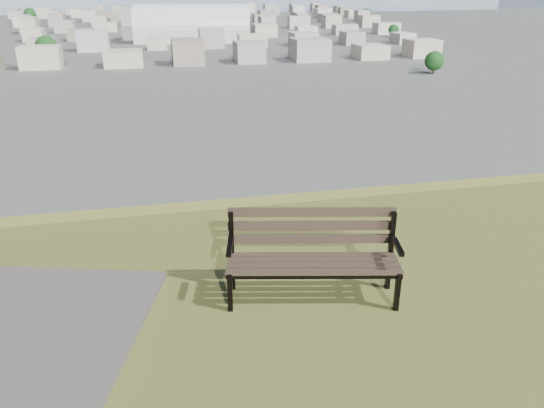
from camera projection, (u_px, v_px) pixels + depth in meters
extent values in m
cube|color=#413725|center=(314.00, 272.00, 5.40)|extent=(1.79, 0.46, 0.04)
cube|color=#413725|center=(313.00, 266.00, 5.51)|extent=(1.79, 0.46, 0.04)
cube|color=#413725|center=(312.00, 261.00, 5.62)|extent=(1.79, 0.46, 0.04)
cube|color=#413725|center=(312.00, 255.00, 5.73)|extent=(1.79, 0.46, 0.04)
cube|color=#413725|center=(311.00, 239.00, 5.74)|extent=(1.78, 0.41, 0.10)
cube|color=#413725|center=(312.00, 225.00, 5.71)|extent=(1.78, 0.41, 0.10)
cube|color=#413725|center=(312.00, 212.00, 5.67)|extent=(1.78, 0.41, 0.10)
cube|color=black|center=(230.00, 292.00, 5.46)|extent=(0.06, 0.07, 0.44)
cube|color=black|center=(232.00, 252.00, 5.76)|extent=(0.06, 0.07, 0.92)
cube|color=black|center=(231.00, 266.00, 5.57)|extent=(0.15, 0.50, 0.05)
cube|color=black|center=(230.00, 247.00, 5.43)|extent=(0.12, 0.36, 0.05)
cube|color=black|center=(397.00, 292.00, 5.47)|extent=(0.06, 0.07, 0.44)
cube|color=black|center=(390.00, 251.00, 5.77)|extent=(0.06, 0.07, 0.92)
cube|color=black|center=(395.00, 266.00, 5.58)|extent=(0.15, 0.50, 0.05)
cube|color=black|center=(398.00, 247.00, 5.44)|extent=(0.12, 0.36, 0.05)
cube|color=black|center=(314.00, 276.00, 5.40)|extent=(1.78, 0.42, 0.04)
cube|color=black|center=(311.00, 258.00, 5.76)|extent=(1.78, 0.42, 0.04)
cone|color=brown|center=(387.00, 211.00, 7.73)|extent=(0.08, 0.08, 0.18)
cube|color=silver|center=(193.00, 35.00, 270.10)|extent=(59.37, 31.03, 6.31)
cylinder|color=white|center=(193.00, 29.00, 268.88)|extent=(59.37, 31.03, 23.97)
cube|color=#ABA092|center=(49.00, 58.00, 185.68)|extent=(11.00, 11.00, 7.00)
cube|color=beige|center=(120.00, 56.00, 190.44)|extent=(11.00, 11.00, 7.00)
cube|color=silver|center=(187.00, 54.00, 195.20)|extent=(11.00, 11.00, 7.00)
cube|color=beige|center=(251.00, 53.00, 199.96)|extent=(11.00, 11.00, 7.00)
cube|color=gray|center=(312.00, 51.00, 204.72)|extent=(11.00, 11.00, 7.00)
cube|color=beige|center=(371.00, 50.00, 209.48)|extent=(11.00, 11.00, 7.00)
cube|color=#B1AAA1|center=(426.00, 48.00, 214.24)|extent=(11.00, 11.00, 7.00)
cube|color=silver|center=(39.00, 44.00, 228.32)|extent=(11.00, 11.00, 7.00)
cube|color=beige|center=(97.00, 43.00, 233.08)|extent=(11.00, 11.00, 7.00)
cube|color=gray|center=(152.00, 41.00, 237.84)|extent=(11.00, 11.00, 7.00)
cube|color=beige|center=(206.00, 40.00, 242.60)|extent=(11.00, 11.00, 7.00)
cube|color=#B1AAA1|center=(257.00, 39.00, 247.36)|extent=(11.00, 11.00, 7.00)
cube|color=silver|center=(307.00, 38.00, 252.12)|extent=(11.00, 11.00, 7.00)
cube|color=#ABA092|center=(354.00, 37.00, 256.88)|extent=(11.00, 11.00, 7.00)
cube|color=beige|center=(400.00, 36.00, 261.64)|extent=(11.00, 11.00, 7.00)
cube|color=beige|center=(32.00, 34.00, 270.97)|extent=(11.00, 11.00, 7.00)
cube|color=#B1AAA1|center=(81.00, 33.00, 275.72)|extent=(11.00, 11.00, 7.00)
cube|color=silver|center=(128.00, 32.00, 280.48)|extent=(11.00, 11.00, 7.00)
cube|color=#ABA092|center=(174.00, 32.00, 285.24)|extent=(11.00, 11.00, 7.00)
cube|color=beige|center=(218.00, 31.00, 290.00)|extent=(11.00, 11.00, 7.00)
cube|color=silver|center=(261.00, 30.00, 294.76)|extent=(11.00, 11.00, 7.00)
cube|color=beige|center=(303.00, 29.00, 299.52)|extent=(11.00, 11.00, 7.00)
cube|color=gray|center=(343.00, 28.00, 304.28)|extent=(11.00, 11.00, 7.00)
cube|color=beige|center=(382.00, 28.00, 309.04)|extent=(11.00, 11.00, 7.00)
cube|color=beige|center=(27.00, 27.00, 313.61)|extent=(11.00, 11.00, 7.00)
cube|color=silver|center=(69.00, 26.00, 318.37)|extent=(11.00, 11.00, 7.00)
cube|color=beige|center=(110.00, 26.00, 323.13)|extent=(11.00, 11.00, 7.00)
cube|color=gray|center=(151.00, 25.00, 327.89)|extent=(11.00, 11.00, 7.00)
cube|color=beige|center=(190.00, 24.00, 332.65)|extent=(11.00, 11.00, 7.00)
cube|color=#B1AAA1|center=(228.00, 24.00, 337.41)|extent=(11.00, 11.00, 7.00)
cube|color=silver|center=(264.00, 23.00, 342.16)|extent=(11.00, 11.00, 7.00)
cube|color=#ABA092|center=(300.00, 23.00, 346.92)|extent=(11.00, 11.00, 7.00)
cube|color=beige|center=(335.00, 22.00, 351.68)|extent=(11.00, 11.00, 7.00)
cube|color=silver|center=(369.00, 22.00, 356.44)|extent=(11.00, 11.00, 7.00)
cube|color=#B1AAA1|center=(23.00, 22.00, 356.25)|extent=(11.00, 11.00, 7.00)
cube|color=silver|center=(60.00, 21.00, 361.01)|extent=(11.00, 11.00, 7.00)
cube|color=#ABA092|center=(97.00, 21.00, 365.77)|extent=(11.00, 11.00, 7.00)
cube|color=beige|center=(133.00, 20.00, 370.53)|extent=(11.00, 11.00, 7.00)
cube|color=silver|center=(167.00, 20.00, 375.29)|extent=(11.00, 11.00, 7.00)
cube|color=beige|center=(201.00, 19.00, 380.05)|extent=(11.00, 11.00, 7.00)
cube|color=gray|center=(234.00, 19.00, 384.81)|extent=(11.00, 11.00, 7.00)
cube|color=beige|center=(267.00, 18.00, 389.57)|extent=(11.00, 11.00, 7.00)
cube|color=#B1AAA1|center=(298.00, 18.00, 394.33)|extent=(11.00, 11.00, 7.00)
cube|color=silver|center=(329.00, 17.00, 399.09)|extent=(11.00, 11.00, 7.00)
cube|color=#ABA092|center=(359.00, 17.00, 403.85)|extent=(11.00, 11.00, 7.00)
cube|color=gray|center=(19.00, 17.00, 398.89)|extent=(11.00, 11.00, 7.00)
cube|color=beige|center=(53.00, 17.00, 403.65)|extent=(11.00, 11.00, 7.00)
cube|color=#B1AAA1|center=(86.00, 17.00, 408.41)|extent=(11.00, 11.00, 7.00)
cube|color=silver|center=(118.00, 16.00, 413.17)|extent=(11.00, 11.00, 7.00)
cube|color=#ABA092|center=(150.00, 16.00, 417.93)|extent=(11.00, 11.00, 7.00)
cube|color=beige|center=(180.00, 15.00, 422.69)|extent=(11.00, 11.00, 7.00)
cube|color=silver|center=(210.00, 15.00, 427.45)|extent=(11.00, 11.00, 7.00)
cube|color=beige|center=(240.00, 15.00, 432.21)|extent=(11.00, 11.00, 7.00)
cube|color=gray|center=(268.00, 14.00, 436.97)|extent=(11.00, 11.00, 7.00)
cube|color=beige|center=(296.00, 14.00, 441.73)|extent=(11.00, 11.00, 7.00)
cube|color=#B1AAA1|center=(324.00, 14.00, 446.49)|extent=(11.00, 11.00, 7.00)
cube|color=silver|center=(351.00, 13.00, 451.25)|extent=(11.00, 11.00, 7.00)
cube|color=beige|center=(17.00, 14.00, 441.54)|extent=(11.00, 11.00, 7.00)
cube|color=gray|center=(47.00, 14.00, 446.30)|extent=(11.00, 11.00, 7.00)
cube|color=beige|center=(77.00, 13.00, 451.06)|extent=(11.00, 11.00, 7.00)
cube|color=#B1AAA1|center=(106.00, 13.00, 455.82)|extent=(11.00, 11.00, 7.00)
cube|color=silver|center=(135.00, 13.00, 460.57)|extent=(11.00, 11.00, 7.00)
cube|color=#ABA092|center=(163.00, 12.00, 465.33)|extent=(11.00, 11.00, 7.00)
cube|color=beige|center=(191.00, 12.00, 470.09)|extent=(11.00, 11.00, 7.00)
cube|color=silver|center=(218.00, 12.00, 474.85)|extent=(11.00, 11.00, 7.00)
cube|color=beige|center=(244.00, 11.00, 479.61)|extent=(11.00, 11.00, 7.00)
cube|color=gray|center=(270.00, 11.00, 484.37)|extent=(11.00, 11.00, 7.00)
cube|color=beige|center=(295.00, 11.00, 489.13)|extent=(11.00, 11.00, 7.00)
cube|color=#B1AAA1|center=(320.00, 11.00, 493.89)|extent=(11.00, 11.00, 7.00)
cube|color=silver|center=(344.00, 10.00, 498.65)|extent=(11.00, 11.00, 7.00)
cube|color=beige|center=(15.00, 11.00, 484.18)|extent=(11.00, 11.00, 7.00)
cube|color=gray|center=(43.00, 11.00, 488.94)|extent=(11.00, 11.00, 7.00)
cube|color=beige|center=(70.00, 11.00, 493.70)|extent=(11.00, 11.00, 7.00)
cube|color=#B1AAA1|center=(97.00, 10.00, 498.46)|extent=(11.00, 11.00, 7.00)
cube|color=silver|center=(123.00, 10.00, 503.22)|extent=(11.00, 11.00, 7.00)
cube|color=#ABA092|center=(149.00, 10.00, 507.98)|extent=(11.00, 11.00, 7.00)
cube|color=beige|center=(174.00, 10.00, 512.74)|extent=(11.00, 11.00, 7.00)
cube|color=silver|center=(199.00, 9.00, 517.50)|extent=(11.00, 11.00, 7.00)
cube|color=beige|center=(223.00, 9.00, 522.26)|extent=(11.00, 11.00, 7.00)
cube|color=gray|center=(247.00, 9.00, 527.01)|extent=(11.00, 11.00, 7.00)
cube|color=beige|center=(271.00, 9.00, 531.77)|extent=(11.00, 11.00, 7.00)
cube|color=#B1AAA1|center=(294.00, 8.00, 536.53)|extent=(11.00, 11.00, 7.00)
cube|color=silver|center=(317.00, 8.00, 541.29)|extent=(11.00, 11.00, 7.00)
cube|color=#ABA092|center=(339.00, 8.00, 546.05)|extent=(11.00, 11.00, 7.00)
cylinder|color=#34281A|center=(433.00, 71.00, 175.60)|extent=(0.80, 0.80, 2.10)
sphere|color=#153512|center=(434.00, 61.00, 174.38)|extent=(6.30, 6.30, 6.30)
cylinder|color=#34281A|center=(48.00, 57.00, 203.73)|extent=(0.80, 0.80, 2.70)
sphere|color=#153512|center=(46.00, 47.00, 202.16)|extent=(8.10, 8.10, 8.10)
cylinder|color=#34281A|center=(393.00, 35.00, 291.61)|extent=(0.80, 0.80, 1.95)
sphere|color=#153512|center=(394.00, 30.00, 290.48)|extent=(5.85, 5.85, 5.85)
cylinder|color=#34281A|center=(234.00, 22.00, 385.73)|extent=(0.80, 0.80, 2.25)
sphere|color=#153512|center=(234.00, 17.00, 384.42)|extent=(6.75, 6.75, 6.75)
cylinder|color=#34281A|center=(31.00, 19.00, 409.89)|extent=(0.80, 0.80, 2.85)
sphere|color=#153512|center=(30.00, 14.00, 408.24)|extent=(8.55, 8.55, 8.55)
cylinder|color=#34281A|center=(226.00, 35.00, 291.74)|extent=(0.80, 0.80, 2.10)
sphere|color=#153512|center=(226.00, 29.00, 290.53)|extent=(6.30, 6.30, 6.30)
cylinder|color=#34281A|center=(366.00, 18.00, 425.49)|extent=(0.80, 0.80, 2.55)
sphere|color=#153512|center=(366.00, 13.00, 424.01)|extent=(7.65, 7.65, 7.65)
cube|color=#8EA5B5|center=(148.00, 2.00, 824.49)|extent=(2400.00, 700.00, 0.12)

